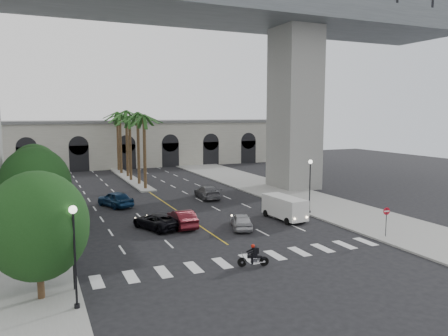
# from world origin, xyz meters

# --- Properties ---
(ground) EXTENTS (140.00, 140.00, 0.00)m
(ground) POSITION_xyz_m (0.00, 0.00, 0.00)
(ground) COLOR black
(ground) RESTS_ON ground
(sidewalk_left) EXTENTS (8.00, 100.00, 0.15)m
(sidewalk_left) POSITION_xyz_m (-15.00, 15.00, 0.07)
(sidewalk_left) COLOR gray
(sidewalk_left) RESTS_ON ground
(sidewalk_right) EXTENTS (8.00, 100.00, 0.15)m
(sidewalk_right) POSITION_xyz_m (15.00, 15.00, 0.07)
(sidewalk_right) COLOR gray
(sidewalk_right) RESTS_ON ground
(median) EXTENTS (2.00, 24.00, 0.20)m
(median) POSITION_xyz_m (0.00, 38.00, 0.10)
(median) COLOR gray
(median) RESTS_ON ground
(pier_building) EXTENTS (71.00, 10.50, 8.50)m
(pier_building) POSITION_xyz_m (0.00, 55.00, 4.27)
(pier_building) COLOR beige
(pier_building) RESTS_ON ground
(bridge) EXTENTS (75.00, 13.00, 26.00)m
(bridge) POSITION_xyz_m (3.42, 22.00, 18.51)
(bridge) COLOR gray
(bridge) RESTS_ON ground
(palm_a) EXTENTS (3.20, 3.20, 10.30)m
(palm_a) POSITION_xyz_m (0.00, 28.00, 9.10)
(palm_a) COLOR #47331E
(palm_a) RESTS_ON ground
(palm_b) EXTENTS (3.20, 3.20, 10.60)m
(palm_b) POSITION_xyz_m (0.10, 32.00, 9.37)
(palm_b) COLOR #47331E
(palm_b) RESTS_ON ground
(palm_c) EXTENTS (3.20, 3.20, 10.10)m
(palm_c) POSITION_xyz_m (-0.20, 36.00, 8.91)
(palm_c) COLOR #47331E
(palm_c) RESTS_ON ground
(palm_d) EXTENTS (3.20, 3.20, 10.90)m
(palm_d) POSITION_xyz_m (0.15, 40.00, 9.65)
(palm_d) COLOR #47331E
(palm_d) RESTS_ON ground
(palm_e) EXTENTS (3.20, 3.20, 10.40)m
(palm_e) POSITION_xyz_m (-0.10, 44.00, 9.19)
(palm_e) COLOR #47331E
(palm_e) RESTS_ON ground
(palm_f) EXTENTS (3.20, 3.20, 10.70)m
(palm_f) POSITION_xyz_m (0.20, 48.00, 9.46)
(palm_f) COLOR #47331E
(palm_f) RESTS_ON ground
(street_tree_near) EXTENTS (5.20, 5.20, 6.89)m
(street_tree_near) POSITION_xyz_m (-13.00, -3.00, 4.02)
(street_tree_near) COLOR #382616
(street_tree_near) RESTS_ON ground
(street_tree_mid) EXTENTS (5.44, 5.44, 7.21)m
(street_tree_mid) POSITION_xyz_m (-13.00, 10.00, 4.21)
(street_tree_mid) COLOR #382616
(street_tree_mid) RESTS_ON ground
(street_tree_far) EXTENTS (5.04, 5.04, 6.68)m
(street_tree_far) POSITION_xyz_m (-13.00, 22.00, 3.90)
(street_tree_far) COLOR #382616
(street_tree_far) RESTS_ON ground
(lamp_post_left_near) EXTENTS (0.40, 0.40, 5.35)m
(lamp_post_left_near) POSITION_xyz_m (-11.40, -5.00, 3.22)
(lamp_post_left_near) COLOR black
(lamp_post_left_near) RESTS_ON ground
(lamp_post_left_far) EXTENTS (0.40, 0.40, 5.35)m
(lamp_post_left_far) POSITION_xyz_m (-11.40, 16.00, 3.22)
(lamp_post_left_far) COLOR black
(lamp_post_left_far) RESTS_ON ground
(lamp_post_right) EXTENTS (0.40, 0.40, 5.35)m
(lamp_post_right) POSITION_xyz_m (11.40, 8.00, 3.22)
(lamp_post_right) COLOR black
(lamp_post_right) RESTS_ON ground
(traffic_signal_near) EXTENTS (0.25, 0.18, 3.65)m
(traffic_signal_near) POSITION_xyz_m (-11.30, -2.50, 2.51)
(traffic_signal_near) COLOR black
(traffic_signal_near) RESTS_ON ground
(traffic_signal_far) EXTENTS (0.25, 0.18, 3.65)m
(traffic_signal_far) POSITION_xyz_m (-11.30, 1.50, 2.51)
(traffic_signal_far) COLOR black
(traffic_signal_far) RESTS_ON ground
(motorcycle_rider) EXTENTS (1.98, 0.75, 1.47)m
(motorcycle_rider) POSITION_xyz_m (-0.35, -2.85, 0.67)
(motorcycle_rider) COLOR black
(motorcycle_rider) RESTS_ON ground
(car_a) EXTENTS (2.77, 4.26, 1.35)m
(car_a) POSITION_xyz_m (2.94, 5.75, 0.67)
(car_a) COLOR #A9A9AD
(car_a) RESTS_ON ground
(car_b) EXTENTS (1.72, 4.61, 1.50)m
(car_b) POSITION_xyz_m (-1.50, 8.36, 0.75)
(car_b) COLOR #460E14
(car_b) RESTS_ON ground
(car_c) EXTENTS (3.87, 5.30, 1.34)m
(car_c) POSITION_xyz_m (-3.72, 8.65, 0.67)
(car_c) COLOR black
(car_c) RESTS_ON ground
(car_d) EXTENTS (2.51, 5.30, 1.49)m
(car_d) POSITION_xyz_m (5.20, 19.43, 0.75)
(car_d) COLOR #57575B
(car_d) RESTS_ON ground
(car_e) EXTENTS (3.53, 5.26, 1.66)m
(car_e) POSITION_xyz_m (-5.36, 19.06, 0.83)
(car_e) COLOR navy
(car_e) RESTS_ON ground
(cargo_van) EXTENTS (2.24, 5.09, 2.13)m
(cargo_van) POSITION_xyz_m (8.00, 7.04, 1.19)
(cargo_van) COLOR silver
(cargo_van) RESTS_ON ground
(pedestrian_a) EXTENTS (0.74, 0.51, 1.94)m
(pedestrian_a) POSITION_xyz_m (-11.50, 2.64, 1.12)
(pedestrian_a) COLOR black
(pedestrian_a) RESTS_ON sidewalk_left
(pedestrian_b) EXTENTS (0.86, 0.68, 1.73)m
(pedestrian_b) POSITION_xyz_m (-12.21, 8.80, 1.01)
(pedestrian_b) COLOR black
(pedestrian_b) RESTS_ON sidewalk_left
(do_not_enter_sign) EXTENTS (0.61, 0.09, 2.47)m
(do_not_enter_sign) POSITION_xyz_m (12.11, -1.37, 1.80)
(do_not_enter_sign) COLOR black
(do_not_enter_sign) RESTS_ON ground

